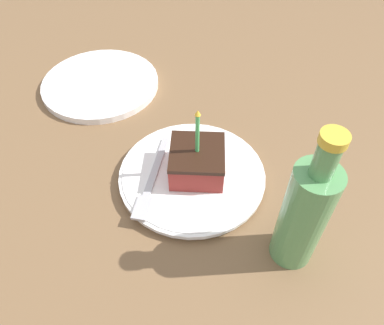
# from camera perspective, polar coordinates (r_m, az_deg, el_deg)

# --- Properties ---
(ground_plane) EXTENTS (2.40, 2.40, 0.04)m
(ground_plane) POSITION_cam_1_polar(r_m,az_deg,el_deg) (0.66, -1.19, -5.47)
(ground_plane) COLOR brown
(ground_plane) RESTS_ON ground
(plate) EXTENTS (0.25, 0.25, 0.02)m
(plate) POSITION_cam_1_polar(r_m,az_deg,el_deg) (0.65, -0.00, -2.01)
(plate) COLOR white
(plate) RESTS_ON ground_plane
(cake_slice) EXTENTS (0.09, 0.09, 0.14)m
(cake_slice) POSITION_cam_1_polar(r_m,az_deg,el_deg) (0.63, 0.77, 0.21)
(cake_slice) COLOR #99332D
(cake_slice) RESTS_ON plate
(fork) EXTENTS (0.04, 0.18, 0.00)m
(fork) POSITION_cam_1_polar(r_m,az_deg,el_deg) (0.64, -6.25, -2.96)
(fork) COLOR #B2B2B7
(fork) RESTS_ON plate
(bottle) EXTENTS (0.06, 0.06, 0.25)m
(bottle) POSITION_cam_1_polar(r_m,az_deg,el_deg) (0.52, 16.72, -7.52)
(bottle) COLOR #599959
(bottle) RESTS_ON ground_plane
(side_plate) EXTENTS (0.26, 0.26, 0.01)m
(side_plate) POSITION_cam_1_polar(r_m,az_deg,el_deg) (0.88, -13.76, 11.57)
(side_plate) COLOR white
(side_plate) RESTS_ON ground_plane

